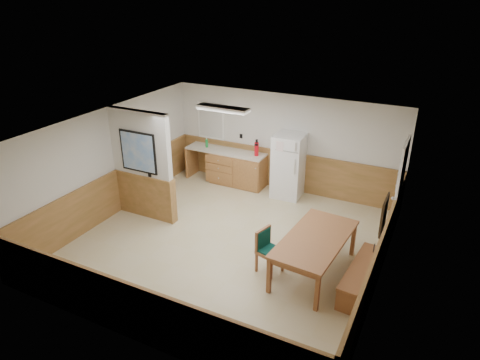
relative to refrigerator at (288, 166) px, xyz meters
The scene contains 20 objects.
ground 2.77m from the refrigerator, 96.23° to the right, with size 6.00×6.00×0.00m, color beige.
ceiling 3.14m from the refrigerator, 96.23° to the right, with size 6.00×6.00×0.02m, color white.
back_wall 0.65m from the refrigerator, 127.78° to the left, with size 6.00×0.02×2.50m, color silver.
right_wall 3.80m from the refrigerator, 44.11° to the right, with size 0.02×6.00×2.50m, color silver.
left_wall 4.23m from the refrigerator, 141.34° to the right, with size 0.02×6.00×2.50m, color silver.
wainscot_back 0.55m from the refrigerator, 129.33° to the left, with size 6.00×0.04×1.00m, color #B07846.
wainscot_right 3.78m from the refrigerator, 44.32° to the right, with size 0.04×6.00×1.00m, color #B07846.
wainscot_left 4.21m from the refrigerator, 141.17° to the right, with size 0.04×6.00×1.00m, color #B07846.
partition_wall 3.54m from the refrigerator, 136.17° to the right, with size 1.50×0.20×2.50m.
kitchen_counter 1.54m from the refrigerator, behind, with size 2.20×0.61×1.00m.
exterior_door 2.79m from the refrigerator, 15.25° to the right, with size 0.07×1.02×2.15m.
kitchen_window 2.52m from the refrigerator, behind, with size 0.80×0.04×1.00m.
wall_painting 4.04m from the refrigerator, 47.56° to the right, with size 0.04×0.50×0.60m.
fluorescent_fixture 2.37m from the refrigerator, 129.26° to the right, with size 1.20×0.30×0.09m.
refrigerator is the anchor object (origin of this frame).
dining_table 3.22m from the refrigerator, 60.64° to the right, with size 1.15×2.07×0.75m.
dining_bench 3.80m from the refrigerator, 49.68° to the right, with size 0.48×1.62×0.45m.
dining_chair 3.22m from the refrigerator, 76.25° to the right, with size 0.64×0.51×0.85m.
fire_extinguisher 0.95m from the refrigerator, behind, with size 0.14×0.14×0.43m.
soap_bottle 2.37m from the refrigerator, behind, with size 0.07×0.07×0.22m, color green.
Camera 1 is at (3.58, -6.64, 4.86)m, focal length 32.00 mm.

